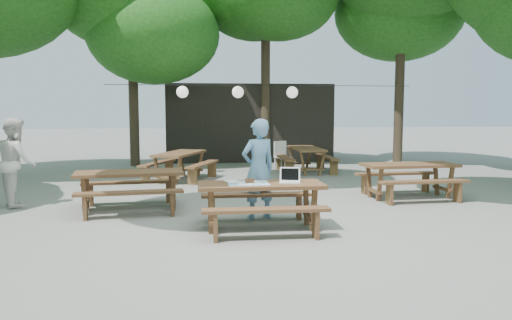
{
  "coord_description": "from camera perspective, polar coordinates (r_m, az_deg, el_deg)",
  "views": [
    {
      "loc": [
        -1.31,
        -8.57,
        1.95
      ],
      "look_at": [
        -0.35,
        -0.06,
        1.05
      ],
      "focal_mm": 35.0,
      "sensor_mm": 36.0,
      "label": 1
    }
  ],
  "objects": [
    {
      "name": "ground",
      "position": [
        8.89,
        2.22,
        -6.68
      ],
      "size": [
        80.0,
        80.0,
        0.0
      ],
      "primitive_type": "plane",
      "color": "slate",
      "rests_on": "ground"
    },
    {
      "name": "pavilion",
      "position": [
        19.17,
        -0.99,
        4.35
      ],
      "size": [
        6.0,
        3.0,
        2.8
      ],
      "primitive_type": "cube",
      "color": "black",
      "rests_on": "ground"
    },
    {
      "name": "main_picnic_table",
      "position": [
        8.02,
        0.56,
        -5.23
      ],
      "size": [
        2.0,
        1.58,
        0.75
      ],
      "color": "#522E1D",
      "rests_on": "ground"
    },
    {
      "name": "picnic_table_nw",
      "position": [
        9.78,
        -14.24,
        -3.38
      ],
      "size": [
        2.09,
        1.81,
        0.75
      ],
      "rotation": [
        0.0,
        0.0,
        0.13
      ],
      "color": "#522E1D",
      "rests_on": "ground"
    },
    {
      "name": "picnic_table_ne",
      "position": [
        11.28,
        17.09,
        -2.23
      ],
      "size": [
        2.05,
        1.7,
        0.75
      ],
      "rotation": [
        0.0,
        0.0,
        0.07
      ],
      "color": "#522E1D",
      "rests_on": "ground"
    },
    {
      "name": "picnic_table_far_w",
      "position": [
        13.63,
        -8.69,
        -0.65
      ],
      "size": [
        2.15,
        2.33,
        0.75
      ],
      "rotation": [
        0.0,
        0.0,
        1.21
      ],
      "color": "#522E1D",
      "rests_on": "ground"
    },
    {
      "name": "picnic_table_far_e",
      "position": [
        15.18,
        5.74,
        0.06
      ],
      "size": [
        1.62,
        2.02,
        0.75
      ],
      "rotation": [
        0.0,
        0.0,
        1.59
      ],
      "color": "#522E1D",
      "rests_on": "ground"
    },
    {
      "name": "woman",
      "position": [
        8.74,
        0.26,
        -1.03
      ],
      "size": [
        0.76,
        0.64,
        1.76
      ],
      "primitive_type": "imported",
      "rotation": [
        0.0,
        0.0,
        3.55
      ],
      "color": "#7DB4E5",
      "rests_on": "ground"
    },
    {
      "name": "second_person",
      "position": [
        10.96,
        -25.71,
        -0.19
      ],
      "size": [
        0.99,
        1.07,
        1.76
      ],
      "primitive_type": "imported",
      "rotation": [
        0.0,
        0.0,
        2.05
      ],
      "color": "white",
      "rests_on": "ground"
    },
    {
      "name": "plastic_chair",
      "position": [
        15.67,
        3.11,
        -0.21
      ],
      "size": [
        0.58,
        0.58,
        0.9
      ],
      "rotation": [
        0.0,
        0.0,
        0.4
      ],
      "color": "silver",
      "rests_on": "ground"
    },
    {
      "name": "laptop",
      "position": [
        8.06,
        3.9,
        -2.13
      ],
      "size": [
        0.37,
        0.32,
        0.24
      ],
      "rotation": [
        0.0,
        0.0,
        -0.19
      ],
      "color": "white",
      "rests_on": "main_picnic_table"
    },
    {
      "name": "tabletop_clutter",
      "position": [
        7.94,
        -0.92,
        -2.6
      ],
      "size": [
        0.71,
        0.6,
        0.08
      ],
      "color": "#3883C0",
      "rests_on": "main_picnic_table"
    },
    {
      "name": "paper_lanterns",
      "position": [
        14.62,
        -2.02,
        7.77
      ],
      "size": [
        9.0,
        0.34,
        0.38
      ],
      "color": "black",
      "rests_on": "ground"
    }
  ]
}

